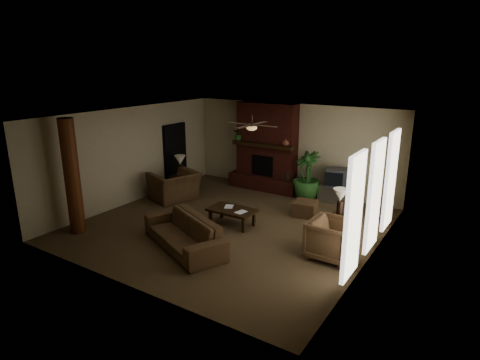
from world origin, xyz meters
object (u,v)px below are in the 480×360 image
Objects in this scene: armchair_left at (174,181)px; side_table_left at (180,183)px; coffee_table at (232,211)px; lamp_right at (340,197)px; lamp_left at (180,162)px; ottoman at (305,208)px; sofa at (184,228)px; floor_vase at (289,180)px; armchair_right at (332,237)px; floor_plant at (306,186)px; tv_stand at (334,193)px; side_table_right at (341,226)px; log_column at (72,177)px.

armchair_left is 0.84m from side_table_left.
lamp_right is at bearing 16.65° from coffee_table.
coffee_table is 1.85× the size of lamp_left.
side_table_left reaches higher than ottoman.
floor_vase is (0.25, 4.81, -0.04)m from sofa.
armchair_left is 5.48m from armchair_right.
floor_plant is 2.69× the size of side_table_left.
lamp_right is at bearing 65.78° from sofa.
ottoman is 0.71× the size of tv_stand.
side_table_right is (5.55, -0.62, 0.00)m from side_table_left.
lamp_right is at bearing 13.77° from armchair_right.
coffee_table is at bearing -163.35° from lamp_right.
side_table_right reaches higher than coffee_table.
sofa is 3.69m from lamp_right.
ottoman is (3.88, 0.91, -0.37)m from armchair_left.
armchair_left is 0.89× the size of floor_plant.
floor_vase is at bearing 136.97° from side_table_right.
side_table_left is 0.85× the size of lamp_right.
armchair_left is at bearing -146.93° from floor_plant.
floor_vase reaches higher than tv_stand.
floor_plant is (0.71, -0.25, -0.02)m from floor_vase.
armchair_left reaches higher than floor_plant.
armchair_left is at bearing -166.85° from ottoman.
tv_stand is (1.56, 3.15, -0.12)m from coffee_table.
armchair_left is 1.09× the size of coffee_table.
tv_stand is at bearing 17.53° from floor_plant.
floor_vase is 3.49m from lamp_left.
armchair_left reaches higher than tv_stand.
armchair_left is (-2.39, 2.39, 0.10)m from sofa.
armchair_left is 3.58m from floor_vase.
lamp_right is at bearing -62.21° from tv_stand.
floor_vase is (-1.50, -0.00, 0.18)m from tv_stand.
log_column is 3.02m from sofa.
tv_stand is at bearing 112.26° from lamp_right.
tv_stand is (-1.23, 3.53, -0.22)m from armchair_right.
tv_stand is at bearing 94.20° from sofa.
tv_stand is at bearing 50.83° from log_column.
tv_stand is at bearing 63.68° from coffee_table.
tv_stand reaches higher than coffee_table.
armchair_left is 2.02× the size of lamp_right.
armchair_left is 4.00m from ottoman.
tv_stand is at bearing 0.00° from floor_vase.
side_table_left is at bearing -158.17° from floor_plant.
side_table_right is 0.85× the size of lamp_right.
log_column is 6.39m from floor_vase.
ottoman is at bearing 146.66° from side_table_right.
log_column is 3.84m from lamp_left.
floor_plant is at bearing 102.31° from sofa.
log_column is at bearing 110.49° from armchair_right.
ottoman is at bearing 120.89° from armchair_left.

